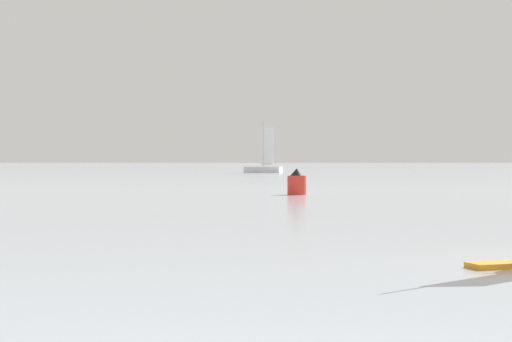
% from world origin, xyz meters
% --- Properties ---
extents(channel_buoy, '(1.28, 1.28, 1.79)m').
position_xyz_m(channel_buoy, '(6.43, 38.96, 0.79)').
color(channel_buoy, red).
rests_on(channel_buoy, ground_plane).
extents(small_sailboat, '(7.43, 6.08, 9.88)m').
position_xyz_m(small_sailboat, '(34.37, 141.95, 0.90)').
color(small_sailboat, white).
rests_on(small_sailboat, ground_plane).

